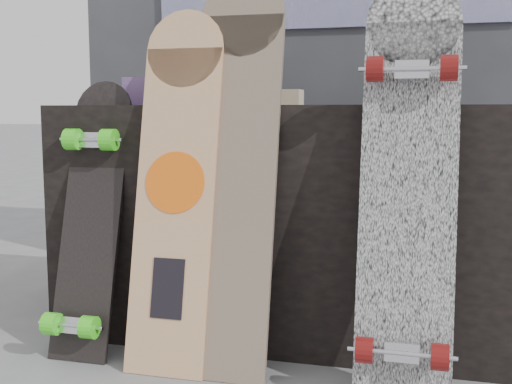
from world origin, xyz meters
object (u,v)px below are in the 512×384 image
(longboard_celtic, at_px, (235,159))
(longboard_cascadia, at_px, (408,178))
(longboard_geisha, at_px, (176,178))
(skateboard_dark, at_px, (90,214))
(vendor_table, at_px, (295,220))

(longboard_celtic, bearing_deg, longboard_cascadia, -6.68)
(longboard_geisha, distance_m, skateboard_dark, 0.33)
(vendor_table, height_order, skateboard_dark, skateboard_dark)
(longboard_celtic, bearing_deg, longboard_geisha, -171.78)
(vendor_table, xyz_separation_m, longboard_cascadia, (0.39, -0.40, 0.20))
(longboard_geisha, xyz_separation_m, longboard_celtic, (0.18, 0.03, 0.06))
(vendor_table, distance_m, skateboard_dark, 0.70)
(longboard_geisha, bearing_deg, vendor_table, 51.25)
(longboard_celtic, height_order, skateboard_dark, longboard_celtic)
(longboard_celtic, xyz_separation_m, skateboard_dark, (-0.48, -0.01, -0.19))
(longboard_cascadia, bearing_deg, skateboard_dark, 177.07)
(longboard_geisha, xyz_separation_m, longboard_cascadia, (0.69, -0.03, 0.02))
(longboard_celtic, relative_size, longboard_cascadia, 1.04)
(longboard_geisha, relative_size, skateboard_dark, 1.24)
(longboard_geisha, height_order, longboard_cascadia, longboard_cascadia)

